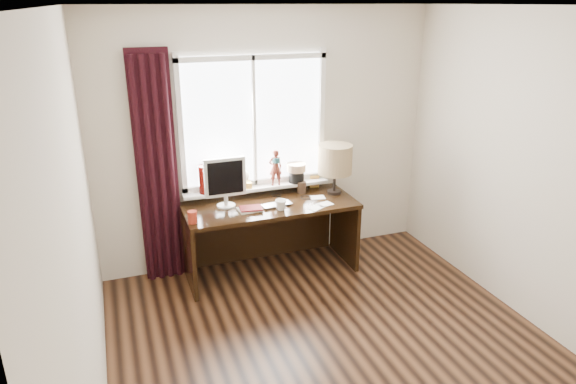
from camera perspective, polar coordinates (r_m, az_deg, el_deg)
name	(u,v)px	position (r m, az deg, el deg)	size (l,w,h in m)	color
floor	(350,367)	(4.17, 6.88, -18.78)	(3.50, 4.00, 0.00)	#51301B
ceiling	(368,6)	(3.24, 8.92, 19.78)	(3.50, 4.00, 0.00)	white
wall_back	(268,140)	(5.26, -2.28, 5.82)	(3.50, 2.60, 0.00)	beige
wall_left	(81,250)	(3.15, -21.99, -6.03)	(4.00, 2.60, 0.00)	beige
wall_right	(558,181)	(4.55, 27.78, 1.07)	(4.00, 2.60, 0.00)	beige
laptop	(277,205)	(5.00, -1.24, -1.42)	(0.30, 0.19, 0.02)	silver
mug	(281,205)	(4.90, -0.79, -1.40)	(0.11, 0.10, 0.11)	white
red_cup	(193,217)	(4.69, -10.56, -2.76)	(0.08, 0.08, 0.11)	maroon
window	(254,142)	(5.16, -3.75, 5.53)	(1.52, 0.22, 1.40)	white
curtain	(157,171)	(5.01, -14.36, 2.23)	(0.38, 0.09, 2.25)	black
desk	(268,223)	(5.24, -2.29, -3.41)	(1.70, 0.70, 0.75)	#341E0D
monitor	(225,179)	(4.94, -7.01, 1.40)	(0.40, 0.18, 0.49)	beige
notebook_stack	(250,209)	(4.91, -4.23, -1.90)	(0.24, 0.18, 0.03)	beige
brush_holder	(302,187)	(5.33, 1.54, 0.53)	(0.09, 0.09, 0.25)	black
icon_frame	(315,182)	(5.49, 2.97, 1.16)	(0.10, 0.03, 0.13)	gold
table_lamp	(335,160)	(5.24, 5.25, 3.58)	(0.35, 0.35, 0.52)	black
loose_papers	(319,203)	(5.09, 3.50, -1.22)	(0.30, 0.40, 0.00)	white
desk_cables	(289,199)	(5.16, 0.13, -0.82)	(0.39, 0.39, 0.01)	black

